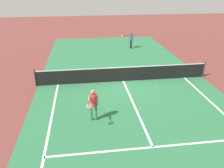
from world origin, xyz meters
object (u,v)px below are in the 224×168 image
at_px(player_far, 131,38).
at_px(tennis_ball_mid_court, 141,109).
at_px(player_near, 93,102).
at_px(net, 123,74).
at_px(tennis_ball_near_net, 156,87).

bearing_deg(player_far, tennis_ball_mid_court, -99.41).
relative_size(player_near, tennis_ball_mid_court, 23.46).
distance_m(net, player_far, 7.85).
bearing_deg(tennis_ball_mid_court, player_near, -164.67).
distance_m(player_near, player_far, 12.52).
distance_m(tennis_ball_mid_court, tennis_ball_near_net, 2.79).
height_order(tennis_ball_mid_court, tennis_ball_near_net, same).
xyz_separation_m(net, tennis_ball_near_net, (1.79, -1.27, -0.46)).
xyz_separation_m(player_near, tennis_ball_mid_court, (2.38, 0.65, -0.92)).
relative_size(tennis_ball_mid_court, tennis_ball_near_net, 1.00).
bearing_deg(player_near, net, 63.07).
bearing_deg(tennis_ball_near_net, player_far, 88.18).
xyz_separation_m(net, player_near, (-2.15, -4.23, 0.46)).
bearing_deg(player_far, net, -105.34).
bearing_deg(tennis_ball_mid_court, tennis_ball_near_net, 55.84).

